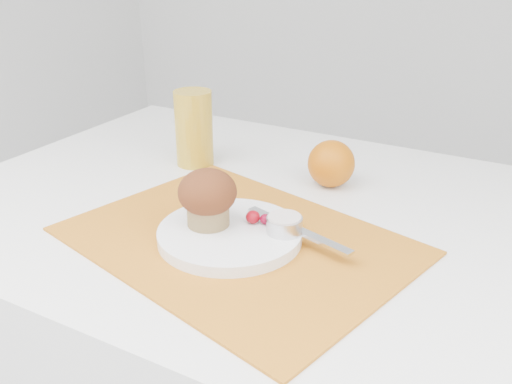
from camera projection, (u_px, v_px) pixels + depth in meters
The scene contains 11 objects.
table at pixel (282, 384), 1.10m from camera, with size 1.20×0.80×0.75m, color white.
placemat at pixel (237, 241), 0.85m from camera, with size 0.49×0.36×0.00m, color #C3711B.
plate at pixel (230, 234), 0.85m from camera, with size 0.21×0.21×0.02m, color white.
ramekin at pixel (284, 225), 0.83m from camera, with size 0.05×0.05×0.02m, color silver.
cream at pixel (285, 218), 0.83m from camera, with size 0.05×0.05×0.01m, color silver.
raspberry_near at pixel (253, 217), 0.86m from camera, with size 0.02×0.02×0.02m, color #60020A.
raspberry_far at pixel (266, 219), 0.85m from camera, with size 0.02×0.02×0.02m, color #540214.
butter_knife at pixel (297, 230), 0.84m from camera, with size 0.20×0.02×0.00m, color silver.
orange at pixel (331, 164), 1.03m from camera, with size 0.09×0.09×0.09m, color #C35F06.
juice_glass at pixel (194, 128), 1.11m from camera, with size 0.07×0.07×0.15m, color gold.
muffin at pixel (208, 197), 0.84m from camera, with size 0.09×0.09×0.09m.
Camera 1 is at (0.37, -0.72, 1.17)m, focal length 40.00 mm.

